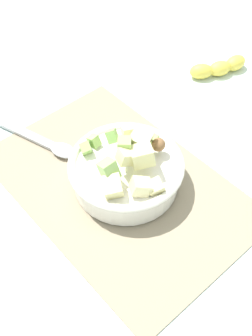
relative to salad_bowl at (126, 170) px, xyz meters
name	(u,v)px	position (x,y,z in m)	size (l,w,h in m)	color
ground_plane	(118,186)	(0.01, 0.01, -0.04)	(2.40, 2.40, 0.00)	silver
placemat	(118,185)	(0.01, 0.01, -0.04)	(0.50, 0.33, 0.01)	gray
salad_bowl	(126,170)	(0.00, 0.00, 0.00)	(0.21, 0.21, 0.11)	white
serving_spoon	(42,141)	(0.19, 0.06, -0.03)	(0.24, 0.10, 0.01)	#B7B7BC
banana_whole	(219,67)	(0.11, -0.39, -0.02)	(0.08, 0.15, 0.04)	yellow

